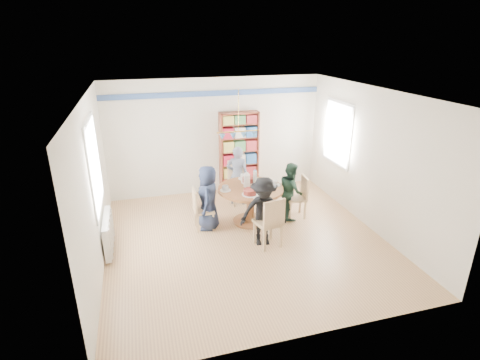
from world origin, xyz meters
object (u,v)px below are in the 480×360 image
object	(u,v)px
dining_table	(250,197)
person_near	(263,212)
chair_far	(238,180)
bookshelf	(239,153)
person_left	(208,198)
chair_near	(271,221)
radiator	(108,233)
person_right	(291,191)
chair_right	(299,195)
person_far	(237,176)
chair_left	(200,208)

from	to	relation	value
dining_table	person_near	world-z (taller)	person_near
chair_far	bookshelf	bearing A→B (deg)	72.78
person_left	person_near	size ratio (longest dim) A/B	1.00
chair_far	chair_near	size ratio (longest dim) A/B	1.00
chair_far	bookshelf	world-z (taller)	bookshelf
radiator	person_near	distance (m)	2.74
person_near	person_left	bearing A→B (deg)	142.99
person_left	person_right	world-z (taller)	person_left
chair_right	person_far	world-z (taller)	person_far
dining_table	person_far	world-z (taller)	person_far
person_left	bookshelf	xyz separation A→B (m)	(1.09, 1.68, 0.31)
person_left	person_right	size ratio (longest dim) A/B	1.09
person_left	person_right	distance (m)	1.73
chair_right	chair_near	xyz separation A→B (m)	(-1.00, -1.00, 0.04)
radiator	person_near	xyz separation A→B (m)	(2.68, -0.50, 0.29)
radiator	chair_right	world-z (taller)	chair_right
person_left	chair_near	bearing A→B (deg)	55.59
dining_table	person_near	xyz separation A→B (m)	(-0.03, -0.88, 0.09)
chair_near	person_left	size ratio (longest dim) A/B	0.75
chair_right	dining_table	bearing A→B (deg)	178.36
dining_table	person_left	xyz separation A→B (m)	(-0.86, -0.02, 0.09)
chair_left	chair_near	xyz separation A→B (m)	(1.08, -0.99, 0.07)
chair_right	person_right	distance (m)	0.22
radiator	chair_far	size ratio (longest dim) A/B	1.04
chair_near	dining_table	bearing A→B (deg)	92.88
bookshelf	person_near	bearing A→B (deg)	-95.77
chair_near	chair_right	bearing A→B (deg)	45.02
chair_left	person_near	bearing A→B (deg)	-40.17
person_left	person_near	bearing A→B (deg)	57.50
dining_table	person_near	size ratio (longest dim) A/B	1.01
chair_far	person_right	bearing A→B (deg)	-51.59
chair_near	person_right	world-z (taller)	person_right
bookshelf	chair_right	bearing A→B (deg)	-64.05
person_left	person_far	world-z (taller)	person_far
radiator	dining_table	world-z (taller)	dining_table
chair_left	chair_far	world-z (taller)	chair_far
person_far	bookshelf	size ratio (longest dim) A/B	0.69
person_right	person_far	xyz separation A→B (m)	(-0.88, 0.94, 0.08)
chair_left	chair_right	world-z (taller)	chair_right
dining_table	chair_near	distance (m)	1.03
bookshelf	radiator	bearing A→B (deg)	-145.21
chair_far	person_left	size ratio (longest dim) A/B	0.75
bookshelf	dining_table	bearing A→B (deg)	-97.72
chair_right	person_right	bearing A→B (deg)	171.19
dining_table	bookshelf	world-z (taller)	bookshelf
radiator	chair_left	world-z (taller)	chair_left
chair_near	bookshelf	distance (m)	2.73
person_left	person_far	xyz separation A→B (m)	(0.85, 0.96, 0.02)
dining_table	person_left	world-z (taller)	person_left
dining_table	person_near	bearing A→B (deg)	-92.04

